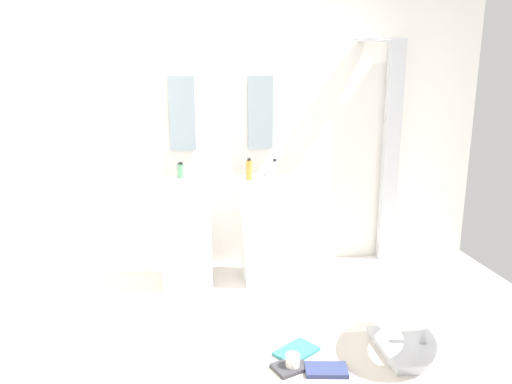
% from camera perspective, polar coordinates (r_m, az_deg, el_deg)
% --- Properties ---
extents(ground_plane, '(4.80, 3.60, 0.04)m').
position_cam_1_polar(ground_plane, '(3.30, -1.23, -19.03)').
color(ground_plane, silver).
extents(rear_partition, '(4.80, 0.10, 2.60)m').
position_cam_1_polar(rear_partition, '(4.44, -4.05, 7.70)').
color(rear_partition, silver).
rests_on(rear_partition, ground_plane).
extents(pedestal_sink_left, '(0.47, 0.47, 1.00)m').
position_cam_1_polar(pedestal_sink_left, '(4.16, -8.10, -4.35)').
color(pedestal_sink_left, white).
rests_on(pedestal_sink_left, ground_plane).
extents(pedestal_sink_right, '(0.47, 0.47, 1.00)m').
position_cam_1_polar(pedestal_sink_right, '(4.22, 1.28, -3.96)').
color(pedestal_sink_right, white).
rests_on(pedestal_sink_right, ground_plane).
extents(vanity_mirror_left, '(0.22, 0.03, 0.64)m').
position_cam_1_polar(vanity_mirror_left, '(4.35, -8.57, 8.97)').
color(vanity_mirror_left, '#8C9EA8').
extents(vanity_mirror_right, '(0.22, 0.03, 0.64)m').
position_cam_1_polar(vanity_mirror_right, '(4.40, 0.51, 9.18)').
color(vanity_mirror_right, '#8C9EA8').
extents(shower_column, '(0.49, 0.24, 2.05)m').
position_cam_1_polar(shower_column, '(4.73, 15.21, 4.94)').
color(shower_column, '#B7BABF').
rests_on(shower_column, ground_plane).
extents(lounge_chair, '(1.10, 1.10, 0.65)m').
position_cam_1_polar(lounge_chair, '(3.37, 19.04, -11.92)').
color(lounge_chair, '#B7BABF').
rests_on(lounge_chair, ground_plane).
extents(towel_rack, '(0.37, 0.22, 0.95)m').
position_cam_1_polar(towel_rack, '(3.55, -24.66, -6.28)').
color(towel_rack, '#B7BABF').
rests_on(towel_rack, ground_plane).
extents(area_rug, '(1.17, 0.72, 0.01)m').
position_cam_1_polar(area_rug, '(3.21, 5.75, -19.64)').
color(area_rug, beige).
rests_on(area_rug, ground_plane).
extents(magazine_navy, '(0.27, 0.18, 0.03)m').
position_cam_1_polar(magazine_navy, '(3.18, 8.13, -19.73)').
color(magazine_navy, navy).
rests_on(magazine_navy, area_rug).
extents(magazine_charcoal, '(0.25, 0.22, 0.02)m').
position_cam_1_polar(magazine_charcoal, '(3.19, 3.99, -19.55)').
color(magazine_charcoal, '#38383D').
rests_on(magazine_charcoal, area_rug).
extents(magazine_teal, '(0.32, 0.30, 0.02)m').
position_cam_1_polar(magazine_teal, '(3.33, 4.72, -17.94)').
color(magazine_teal, teal).
rests_on(magazine_teal, area_rug).
extents(coffee_mug, '(0.09, 0.09, 0.10)m').
position_cam_1_polar(coffee_mug, '(3.16, 4.26, -19.02)').
color(coffee_mug, white).
rests_on(coffee_mug, area_rug).
extents(soap_bottle_grey, '(0.06, 0.06, 0.12)m').
position_cam_1_polar(soap_bottle_grey, '(4.20, -8.80, 2.41)').
color(soap_bottle_grey, '#99999E').
rests_on(soap_bottle_grey, pedestal_sink_left).
extents(soap_bottle_clear, '(0.05, 0.05, 0.15)m').
position_cam_1_polar(soap_bottle_clear, '(4.20, 2.17, 2.75)').
color(soap_bottle_clear, silver).
rests_on(soap_bottle_clear, pedestal_sink_right).
extents(soap_bottle_green, '(0.06, 0.06, 0.13)m').
position_cam_1_polar(soap_bottle_green, '(4.18, -8.68, 2.44)').
color(soap_bottle_green, '#59996B').
rests_on(soap_bottle_green, pedestal_sink_left).
extents(soap_bottle_amber, '(0.05, 0.05, 0.18)m').
position_cam_1_polar(soap_bottle_amber, '(4.06, -0.81, 2.58)').
color(soap_bottle_amber, '#C68C38').
rests_on(soap_bottle_amber, pedestal_sink_right).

